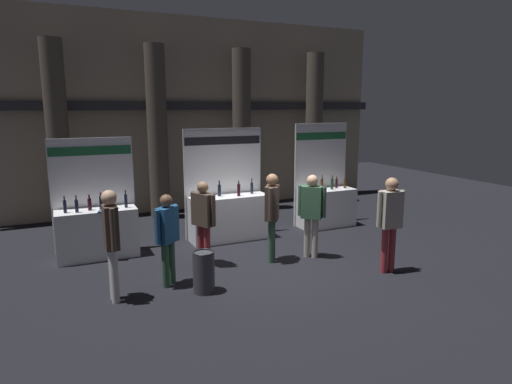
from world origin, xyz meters
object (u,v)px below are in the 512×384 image
object	(u,v)px
exhibitor_booth_0	(97,228)
visitor_5	(111,237)
exhibitor_booth_1	(228,212)
visitor_3	(390,216)
trash_bin	(204,272)
exhibitor_booth_2	(326,202)
visitor_0	(167,233)
visitor_2	(312,209)
visitor_4	(203,216)
visitor_1	(272,210)

from	to	relation	value
exhibitor_booth_0	visitor_5	bearing A→B (deg)	-89.17
exhibitor_booth_1	visitor_3	size ratio (longest dim) A/B	1.43
trash_bin	exhibitor_booth_2	bearing A→B (deg)	33.07
visitor_0	visitor_3	world-z (taller)	visitor_3
trash_bin	exhibitor_booth_1	bearing A→B (deg)	61.20
visitor_2	visitor_5	size ratio (longest dim) A/B	0.95
visitor_2	visitor_4	xyz separation A→B (m)	(-2.11, 0.47, -0.03)
visitor_1	visitor_5	world-z (taller)	visitor_5
visitor_0	visitor_4	size ratio (longest dim) A/B	0.97
trash_bin	visitor_0	distance (m)	0.90
visitor_4	visitor_0	bearing A→B (deg)	104.09
visitor_1	visitor_2	bearing A→B (deg)	115.50
exhibitor_booth_2	visitor_1	xyz separation A→B (m)	(-2.43, -1.81, 0.43)
exhibitor_booth_2	visitor_0	world-z (taller)	exhibitor_booth_2
trash_bin	visitor_3	bearing A→B (deg)	-9.25
exhibitor_booth_2	visitor_5	distance (m)	6.01
exhibitor_booth_1	visitor_1	bearing A→B (deg)	-82.14
trash_bin	visitor_1	distance (m)	2.02
visitor_0	visitor_5	size ratio (longest dim) A/B	0.89
exhibitor_booth_0	exhibitor_booth_1	bearing A→B (deg)	1.03
visitor_4	visitor_2	bearing A→B (deg)	-127.69
visitor_2	exhibitor_booth_0	bearing A→B (deg)	19.71
exhibitor_booth_2	visitor_1	bearing A→B (deg)	-143.37
exhibitor_booth_0	visitor_2	bearing A→B (deg)	-24.86
trash_bin	visitor_3	xyz separation A→B (m)	(3.36, -0.55, 0.72)
exhibitor_booth_2	visitor_2	bearing A→B (deg)	-129.80
exhibitor_booth_0	visitor_2	size ratio (longest dim) A/B	1.42
trash_bin	visitor_0	bearing A→B (deg)	131.24
exhibitor_booth_1	exhibitor_booth_2	distance (m)	2.67
visitor_0	exhibitor_booth_1	bearing A→B (deg)	-171.57
visitor_1	visitor_3	size ratio (longest dim) A/B	0.99
exhibitor_booth_1	visitor_0	size ratio (longest dim) A/B	1.59
visitor_1	visitor_3	bearing A→B (deg)	83.58
exhibitor_booth_0	trash_bin	distance (m)	2.94
visitor_4	visitor_5	size ratio (longest dim) A/B	0.92
exhibitor_booth_0	trash_bin	world-z (taller)	exhibitor_booth_0
exhibitor_booth_1	visitor_1	xyz separation A→B (m)	(0.24, -1.75, 0.42)
exhibitor_booth_1	visitor_4	size ratio (longest dim) A/B	1.55
exhibitor_booth_1	visitor_0	world-z (taller)	exhibitor_booth_1
visitor_5	visitor_0	bearing A→B (deg)	103.53
trash_bin	visitor_0	xyz separation A→B (m)	(-0.46, 0.52, 0.58)
exhibitor_booth_2	visitor_2	distance (m)	2.54
exhibitor_booth_1	visitor_1	size ratio (longest dim) A/B	1.45
exhibitor_booth_0	visitor_1	distance (m)	3.55
visitor_0	exhibitor_booth_2	bearing A→B (deg)	165.81
exhibitor_booth_2	visitor_5	size ratio (longest dim) A/B	1.46
visitor_0	visitor_4	xyz separation A→B (m)	(0.86, 0.70, 0.05)
exhibitor_booth_0	trash_bin	bearing A→B (deg)	-61.15
visitor_0	visitor_3	distance (m)	3.96
exhibitor_booth_1	exhibitor_booth_2	xyz separation A→B (m)	(2.67, 0.06, -0.01)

